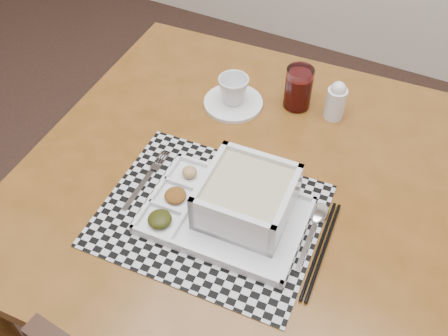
{
  "coord_description": "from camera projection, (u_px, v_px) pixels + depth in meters",
  "views": [
    {
      "loc": [
        0.95,
        0.22,
        1.54
      ],
      "look_at": [
        0.63,
        0.85,
        0.77
      ],
      "focal_mm": 40.0,
      "sensor_mm": 36.0,
      "label": 1
    }
  ],
  "objects": [
    {
      "name": "cup",
      "position": [
        233.0,
        90.0,
        1.23
      ],
      "size": [
        0.09,
        0.09,
        0.07
      ],
      "primitive_type": "imported",
      "rotation": [
        0.0,
        0.0,
        -0.23
      ],
      "color": "silver",
      "rests_on": "saucer"
    },
    {
      "name": "fork",
      "position": [
        147.0,
        179.0,
        1.09
      ],
      "size": [
        0.03,
        0.19,
        0.0
      ],
      "color": "silver",
      "rests_on": "placemat"
    },
    {
      "name": "creamer_bottle",
      "position": [
        336.0,
        101.0,
        1.2
      ],
      "size": [
        0.05,
        0.05,
        0.1
      ],
      "color": "silver",
      "rests_on": "dining_table"
    },
    {
      "name": "dining_table",
      "position": [
        240.0,
        194.0,
        1.16
      ],
      "size": [
        1.01,
        1.01,
        0.71
      ],
      "color": "#55340F",
      "rests_on": "ground"
    },
    {
      "name": "serving_tray",
      "position": [
        239.0,
        203.0,
        1.0
      ],
      "size": [
        0.33,
        0.24,
        0.1
      ],
      "color": "silver",
      "rests_on": "placemat"
    },
    {
      "name": "saucer",
      "position": [
        233.0,
        103.0,
        1.26
      ],
      "size": [
        0.15,
        0.15,
        0.01
      ],
      "primitive_type": "cylinder",
      "color": "silver",
      "rests_on": "dining_table"
    },
    {
      "name": "chopsticks",
      "position": [
        321.0,
        249.0,
        0.97
      ],
      "size": [
        0.03,
        0.24,
        0.01
      ],
      "color": "black",
      "rests_on": "placemat"
    },
    {
      "name": "juice_glass",
      "position": [
        298.0,
        89.0,
        1.23
      ],
      "size": [
        0.07,
        0.07,
        0.11
      ],
      "color": "white",
      "rests_on": "dining_table"
    },
    {
      "name": "spoon",
      "position": [
        317.0,
        218.0,
        1.02
      ],
      "size": [
        0.04,
        0.18,
        0.01
      ],
      "color": "silver",
      "rests_on": "placemat"
    },
    {
      "name": "placemat",
      "position": [
        210.0,
        215.0,
        1.03
      ],
      "size": [
        0.46,
        0.39,
        0.0
      ],
      "primitive_type": "cube",
      "rotation": [
        0.0,
        0.0,
        0.07
      ],
      "color": "#B4B3BC",
      "rests_on": "dining_table"
    }
  ]
}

